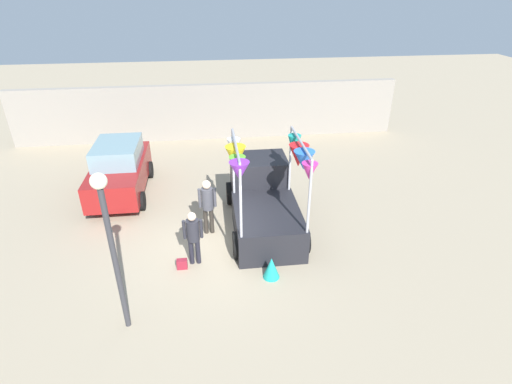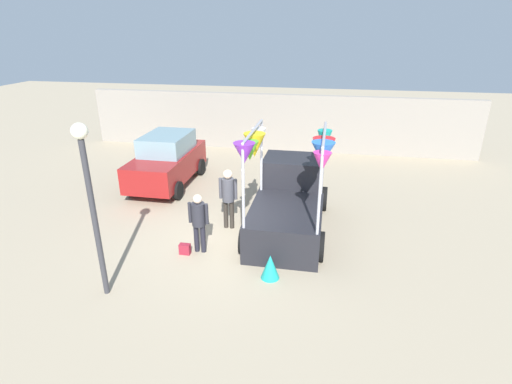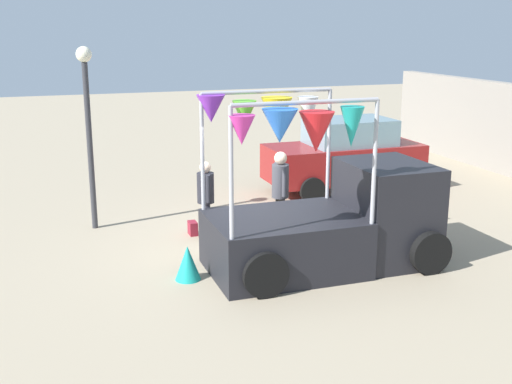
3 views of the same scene
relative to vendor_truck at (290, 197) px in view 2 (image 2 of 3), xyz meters
name	(u,v)px [view 2 (image 2 of 3)]	position (x,y,z in m)	size (l,w,h in m)	color
ground_plane	(231,240)	(-1.48, -1.15, -0.93)	(60.00, 60.00, 0.00)	gray
vendor_truck	(290,197)	(0.00, 0.00, 0.00)	(2.45, 4.13, 3.10)	black
parked_car	(167,160)	(-4.77, 2.58, 0.02)	(1.88, 4.00, 1.88)	maroon
person_customer	(199,218)	(-2.12, -1.84, 0.04)	(0.53, 0.34, 1.60)	black
person_vendor	(228,193)	(-1.71, -0.40, 0.16)	(0.53, 0.34, 1.78)	#2D2823
handbag	(185,249)	(-2.47, -2.04, -0.79)	(0.28, 0.16, 0.28)	maroon
street_lamp	(89,188)	(-3.61, -3.90, 1.56)	(0.32, 0.32, 3.80)	#333338
brick_boundary_wall	(277,122)	(-1.48, 7.90, 0.37)	(18.00, 0.36, 2.60)	gray
folded_kite_bundle_teal	(270,267)	(-0.15, -2.68, -0.63)	(0.44, 0.44, 0.60)	teal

